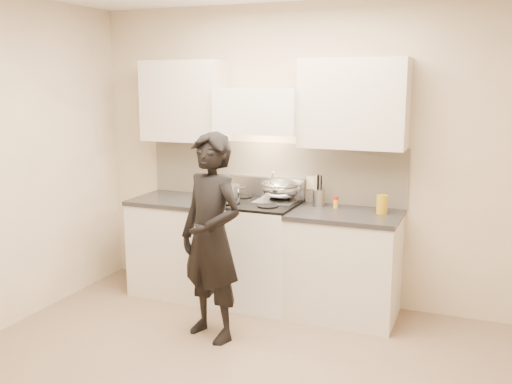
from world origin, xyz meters
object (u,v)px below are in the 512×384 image
(person, at_px, (211,238))
(wok, at_px, (281,188))
(utensil_crock, at_px, (319,197))
(counter_right, at_px, (344,264))
(stove, at_px, (255,252))

(person, bearing_deg, wok, 96.17)
(utensil_crock, bearing_deg, counter_right, -28.90)
(stove, distance_m, wok, 0.63)
(wok, bearing_deg, person, -104.13)
(stove, xyz_separation_m, wok, (0.20, 0.14, 0.58))
(wok, relative_size, utensil_crock, 1.56)
(counter_right, distance_m, wok, 0.88)
(wok, bearing_deg, stove, -143.95)
(person, bearing_deg, stove, 107.42)
(person, bearing_deg, counter_right, 63.08)
(counter_right, height_order, person, person)
(counter_right, xyz_separation_m, utensil_crock, (-0.28, 0.16, 0.54))
(counter_right, xyz_separation_m, person, (-0.87, -0.81, 0.36))
(stove, relative_size, counter_right, 1.04)
(stove, relative_size, wok, 2.20)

